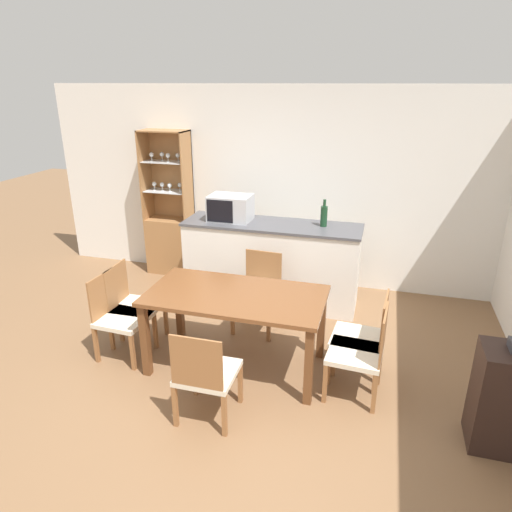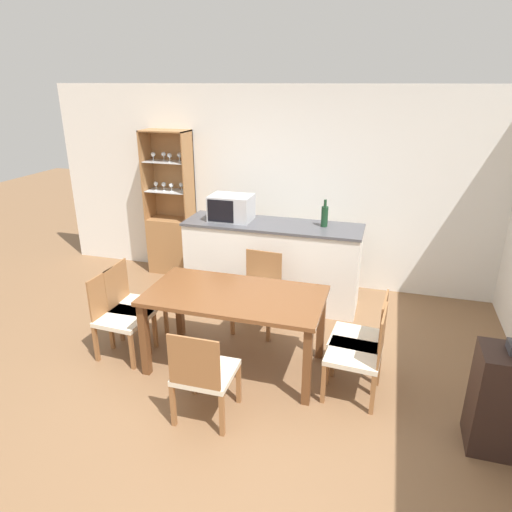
% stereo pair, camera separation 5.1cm
% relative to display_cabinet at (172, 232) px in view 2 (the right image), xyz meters
% --- Properties ---
extents(ground_plane, '(18.00, 18.00, 0.00)m').
position_rel_display_cabinet_xyz_m(ground_plane, '(1.70, -2.44, -0.58)').
color(ground_plane, brown).
extents(wall_back, '(6.80, 0.06, 2.55)m').
position_rel_display_cabinet_xyz_m(wall_back, '(1.70, 0.19, 0.69)').
color(wall_back, white).
rests_on(wall_back, ground_plane).
extents(kitchen_counter, '(2.12, 0.62, 1.00)m').
position_rel_display_cabinet_xyz_m(kitchen_counter, '(1.60, -0.53, -0.08)').
color(kitchen_counter, white).
rests_on(kitchen_counter, ground_plane).
extents(display_cabinet, '(0.63, 0.35, 1.98)m').
position_rel_display_cabinet_xyz_m(display_cabinet, '(0.00, 0.00, 0.00)').
color(display_cabinet, '#A37042').
rests_on(display_cabinet, ground_plane).
extents(dining_table, '(1.63, 0.86, 0.76)m').
position_rel_display_cabinet_xyz_m(dining_table, '(1.62, -1.99, 0.08)').
color(dining_table, brown).
rests_on(dining_table, ground_plane).
extents(dining_chair_head_near, '(0.45, 0.45, 0.84)m').
position_rel_display_cabinet_xyz_m(dining_chair_head_near, '(1.62, -2.76, -0.16)').
color(dining_chair_head_near, beige).
rests_on(dining_chair_head_near, ground_plane).
extents(dining_chair_side_right_near, '(0.48, 0.48, 0.84)m').
position_rel_display_cabinet_xyz_m(dining_chair_side_right_near, '(2.78, -2.12, -0.16)').
color(dining_chair_side_right_near, beige).
rests_on(dining_chair_side_right_near, ground_plane).
extents(dining_chair_head_far, '(0.48, 0.48, 0.84)m').
position_rel_display_cabinet_xyz_m(dining_chair_head_far, '(1.63, -1.22, -0.16)').
color(dining_chair_head_far, beige).
rests_on(dining_chair_head_far, ground_plane).
extents(dining_chair_side_left_far, '(0.46, 0.46, 0.84)m').
position_rel_display_cabinet_xyz_m(dining_chair_side_left_far, '(0.46, -1.86, -0.16)').
color(dining_chair_side_left_far, beige).
rests_on(dining_chair_side_left_far, ground_plane).
extents(dining_chair_side_right_far, '(0.48, 0.48, 0.84)m').
position_rel_display_cabinet_xyz_m(dining_chair_side_right_far, '(2.78, -1.86, -0.16)').
color(dining_chair_side_right_far, beige).
rests_on(dining_chair_side_right_far, ground_plane).
extents(dining_chair_side_left_near, '(0.47, 0.47, 0.84)m').
position_rel_display_cabinet_xyz_m(dining_chair_side_left_near, '(0.46, -2.11, -0.16)').
color(dining_chair_side_left_near, beige).
rests_on(dining_chair_side_left_near, ground_plane).
extents(microwave, '(0.50, 0.37, 0.30)m').
position_rel_display_cabinet_xyz_m(microwave, '(1.08, -0.52, 0.57)').
color(microwave, '#B7BABF').
rests_on(microwave, kitchen_counter).
extents(wine_bottle, '(0.08, 0.08, 0.32)m').
position_rel_display_cabinet_xyz_m(wine_bottle, '(2.20, -0.47, 0.55)').
color(wine_bottle, '#193D23').
rests_on(wine_bottle, kitchen_counter).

